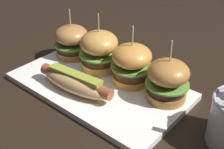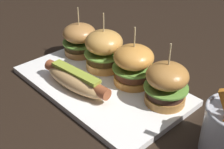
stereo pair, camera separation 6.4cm
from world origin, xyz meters
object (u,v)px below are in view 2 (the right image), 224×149
(platter_main, at_px, (100,85))
(slider_center_right, at_px, (133,65))
(slider_far_right, at_px, (166,83))
(slider_far_left, at_px, (80,39))
(hot_dog, at_px, (76,80))
(slider_center_left, at_px, (104,49))

(platter_main, distance_m, slider_center_right, 0.09)
(slider_far_right, bearing_deg, slider_center_right, 176.62)
(slider_far_right, bearing_deg, slider_far_left, 178.83)
(platter_main, bearing_deg, slider_far_right, 18.92)
(platter_main, bearing_deg, slider_far_left, 158.95)
(platter_main, relative_size, slider_far_right, 2.98)
(hot_dog, relative_size, slider_far_right, 1.40)
(platter_main, relative_size, slider_far_left, 3.13)
(hot_dog, xyz_separation_m, slider_far_left, (-0.13, 0.11, 0.02))
(platter_main, xyz_separation_m, slider_center_left, (-0.05, 0.05, 0.06))
(platter_main, relative_size, hot_dog, 2.13)
(platter_main, height_order, hot_dog, hot_dog)
(platter_main, height_order, slider_center_left, slider_center_left)
(slider_center_right, bearing_deg, slider_center_left, -178.59)
(hot_dog, distance_m, slider_center_right, 0.13)
(slider_far_right, bearing_deg, platter_main, -161.08)
(slider_far_left, bearing_deg, hot_dog, -40.70)
(slider_center_right, xyz_separation_m, slider_far_right, (0.10, -0.01, -0.00))
(platter_main, xyz_separation_m, slider_center_right, (0.05, 0.06, 0.05))
(platter_main, height_order, slider_center_right, slider_center_right)
(platter_main, bearing_deg, slider_center_left, 130.75)
(slider_center_left, xyz_separation_m, slider_center_right, (0.10, 0.00, -0.00))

